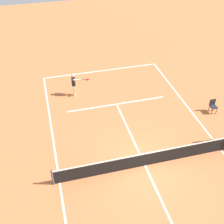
# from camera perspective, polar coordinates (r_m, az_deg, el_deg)

# --- Properties ---
(ground_plane) EXTENTS (60.00, 60.00, 0.00)m
(ground_plane) POSITION_cam_1_polar(r_m,az_deg,el_deg) (16.48, 6.44, -10.29)
(ground_plane) COLOR #C66B3D
(court_lines) EXTENTS (9.48, 21.52, 0.01)m
(court_lines) POSITION_cam_1_polar(r_m,az_deg,el_deg) (16.48, 6.44, -10.28)
(court_lines) COLOR white
(court_lines) RESTS_ON ground
(tennis_net) EXTENTS (10.08, 0.10, 1.07)m
(tennis_net) POSITION_cam_1_polar(r_m,az_deg,el_deg) (16.12, 6.57, -9.11)
(tennis_net) COLOR #4C4C51
(tennis_net) RESTS_ON ground
(player_serving) EXTENTS (1.27, 0.78, 1.79)m
(player_serving) POSITION_cam_1_polar(r_m,az_deg,el_deg) (21.11, -7.36, 5.69)
(player_serving) COLOR beige
(player_serving) RESTS_ON ground
(tennis_ball) EXTENTS (0.07, 0.07, 0.07)m
(tennis_ball) POSITION_cam_1_polar(r_m,az_deg,el_deg) (19.73, -0.90, -0.25)
(tennis_ball) COLOR #CCE033
(tennis_ball) RESTS_ON ground
(courtside_chair_mid) EXTENTS (0.44, 0.46, 0.95)m
(courtside_chair_mid) POSITION_cam_1_polar(r_m,az_deg,el_deg) (20.73, 19.06, 1.21)
(courtside_chair_mid) COLOR #262626
(courtside_chair_mid) RESTS_ON ground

